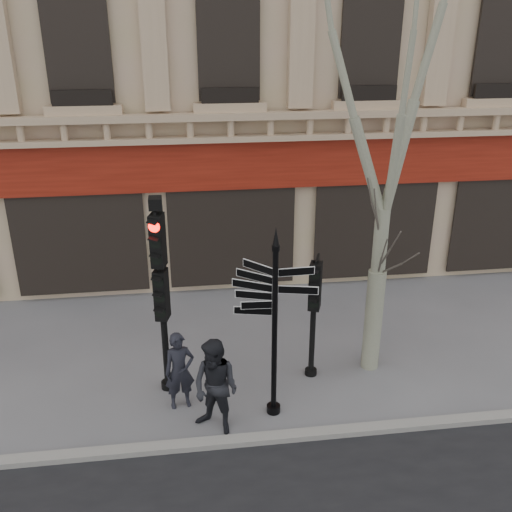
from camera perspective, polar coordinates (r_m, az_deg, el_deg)
The scene contains 8 objects.
ground at distance 11.94m, azimuth -0.04°, elevation -13.66°, with size 80.00×80.00×0.00m, color #5C5D61.
kerb at distance 10.82m, azimuth 0.98°, elevation -17.77°, with size 80.00×0.25×0.12m, color gray.
fingerpost at distance 10.13m, azimuth 1.92°, elevation -3.77°, with size 2.09×2.09×3.82m.
traffic_signal_main at distance 10.97m, azimuth -9.55°, elevation -1.77°, with size 0.52×0.43×4.11m.
traffic_signal_secondary at distance 11.65m, azimuth 5.82°, elevation -4.21°, with size 0.52×0.45×2.63m.
plane_tree at distance 10.96m, azimuth 13.81°, elevation 17.58°, with size 3.33×3.33×8.86m.
pedestrian_a at distance 11.29m, azimuth -7.64°, elevation -11.32°, with size 0.58×0.38×1.60m, color black.
pedestrian_b at distance 10.55m, azimuth -4.05°, elevation -12.97°, with size 0.91×0.71×1.88m, color black.
Camera 1 is at (-1.26, -9.53, 7.08)m, focal length 40.00 mm.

